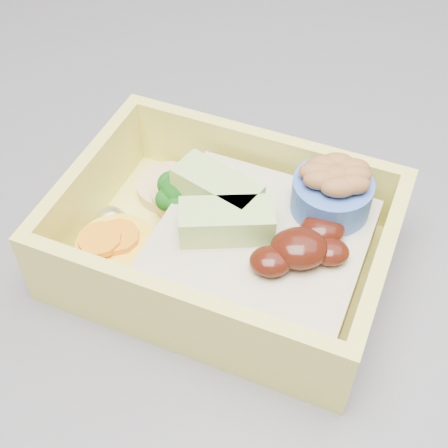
{
  "coord_description": "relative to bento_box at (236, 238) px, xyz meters",
  "views": [
    {
      "loc": [
        -0.01,
        -0.33,
        1.24
      ],
      "look_at": [
        -0.02,
        -0.08,
        0.96
      ],
      "focal_mm": 50.0,
      "sensor_mm": 36.0,
      "label": 1
    }
  ],
  "objects": [
    {
      "name": "bento_box",
      "position": [
        0.0,
        0.0,
        0.0
      ],
      "size": [
        0.24,
        0.21,
        0.07
      ],
      "rotation": [
        0.0,
        0.0,
        -0.38
      ],
      "color": "#EBE461",
      "rests_on": "island"
    }
  ]
}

